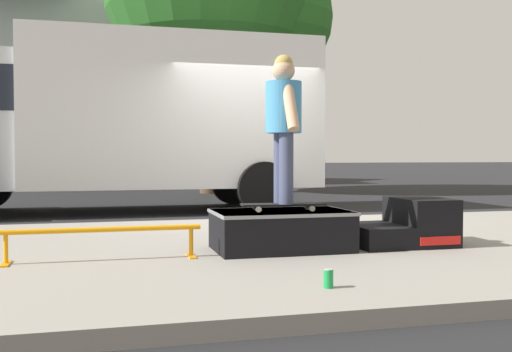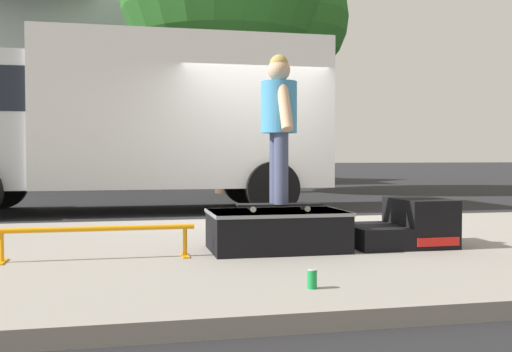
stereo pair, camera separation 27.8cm
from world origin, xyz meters
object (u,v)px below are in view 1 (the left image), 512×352
Objects in this scene: kicker_ramp at (407,225)px; skate_box at (281,229)px; box_truck at (116,116)px; skater_kid at (283,116)px; skateboard at (283,205)px; soda_can at (328,278)px; grind_rail at (102,235)px.

skate_box is at bearing 179.98° from kicker_ramp.
kicker_ramp is 6.28m from box_truck.
skate_box is 1.30× the size of kicker_ramp.
kicker_ramp is 1.66m from skater_kid.
soda_can is (-0.18, -1.57, -0.36)m from skateboard.
kicker_ramp reaches higher than grind_rail.
skate_box is 9.93× the size of soda_can.
soda_can is at bearing -80.62° from box_truck.
skateboard reaches higher than skate_box.
skateboard reaches higher than grind_rail.
box_truck is (-2.64, 5.52, 1.39)m from kicker_ramp.
skate_box is at bearing 105.84° from skateboard.
soda_can is at bearing -45.12° from grind_rail.
skateboard is (-1.29, -0.03, 0.23)m from kicker_ramp.
skateboard is 6.30× the size of soda_can.
grind_rail is at bearing 134.88° from soda_can.
skate_box is 5.85m from box_truck.
skateboard reaches higher than soda_can.
skater_kid is at bearing -76.32° from box_truck.
skater_kid is 10.85× the size of soda_can.
grind_rail is 5.84m from box_truck.
skate_box is 0.18× the size of box_truck.
kicker_ramp is 0.58× the size of grind_rail.
skate_box reaches higher than grind_rail.
skate_box is 1.04m from skater_kid.
kicker_ramp is 0.70× the size of skater_kid.
soda_can is at bearing -96.39° from skater_kid.
box_truck is at bearing 103.66° from skate_box.
grind_rail reaches higher than soda_can.
skate_box is 0.23m from skateboard.
skater_kid is (0.01, -0.03, 1.04)m from skate_box.
box_truck reaches higher than skateboard.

